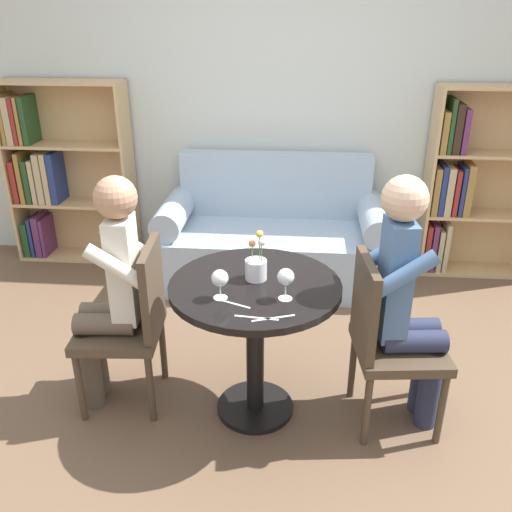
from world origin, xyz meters
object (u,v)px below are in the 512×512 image
at_px(couch, 273,240).
at_px(wine_glass_right, 286,278).
at_px(bookshelf_left, 57,174).
at_px(bookshelf_right, 473,185).
at_px(chair_right, 386,337).
at_px(chair_left, 132,319).
at_px(person_right, 408,301).
at_px(person_left, 111,290).
at_px(wine_glass_left, 220,279).
at_px(flower_vase, 256,266).

relative_size(couch, wine_glass_right, 11.37).
distance_m(bookshelf_left, wine_glass_right, 2.75).
relative_size(bookshelf_right, chair_right, 1.60).
distance_m(bookshelf_left, chair_left, 2.13).
bearing_deg(bookshelf_right, person_right, -113.31).
distance_m(person_left, wine_glass_left, 0.64).
height_order(couch, chair_right, couch).
height_order(bookshelf_left, wine_glass_right, bookshelf_left).
bearing_deg(couch, person_left, -115.28).
bearing_deg(wine_glass_right, flower_vase, 128.22).
relative_size(bookshelf_left, chair_right, 1.60).
xyz_separation_m(person_right, flower_vase, (-0.72, 0.05, 0.13)).
height_order(wine_glass_right, flower_vase, flower_vase).
bearing_deg(bookshelf_left, wine_glass_left, -50.66).
height_order(chair_left, flower_vase, flower_vase).
height_order(person_right, wine_glass_right, person_right).
xyz_separation_m(wine_glass_left, wine_glass_right, (0.29, 0.02, 0.01)).
distance_m(chair_left, wine_glass_left, 0.64).
relative_size(chair_right, wine_glass_right, 6.00).
height_order(bookshelf_right, flower_vase, bookshelf_right).
bearing_deg(bookshelf_right, flower_vase, -130.20).
xyz_separation_m(bookshelf_right, person_left, (-2.23, -1.80, -0.04)).
relative_size(person_left, flower_vase, 5.06).
relative_size(person_right, flower_vase, 5.25).
height_order(person_right, wine_glass_left, person_right).
xyz_separation_m(chair_right, wine_glass_left, (-0.78, -0.14, 0.35)).
xyz_separation_m(chair_left, wine_glass_right, (0.78, -0.18, 0.36)).
distance_m(bookshelf_left, person_right, 3.09).
distance_m(bookshelf_left, person_left, 2.08).
bearing_deg(bookshelf_left, wine_glass_right, -45.74).
distance_m(couch, chair_right, 1.71).
bearing_deg(flower_vase, wine_glass_left, -124.84).
bearing_deg(person_right, bookshelf_left, 47.29).
bearing_deg(flower_vase, bookshelf_left, 134.83).
distance_m(chair_right, flower_vase, 0.72).
bearing_deg(wine_glass_left, bookshelf_right, 50.32).
relative_size(couch, person_right, 1.32).
relative_size(wine_glass_right, flower_vase, 0.61).
height_order(person_right, flower_vase, person_right).
xyz_separation_m(chair_right, wine_glass_right, (-0.49, -0.13, 0.36)).
height_order(chair_right, person_left, person_left).
xyz_separation_m(bookshelf_left, person_right, (2.49, -1.83, -0.02)).
bearing_deg(flower_vase, person_right, -3.64).
bearing_deg(couch, wine_glass_right, -85.04).
distance_m(bookshelf_left, flower_vase, 2.52).
relative_size(chair_left, flower_vase, 3.64).
bearing_deg(wine_glass_right, person_right, 13.89).
bearing_deg(wine_glass_left, flower_vase, 55.16).
bearing_deg(wine_glass_left, chair_right, 10.43).
height_order(bookshelf_right, wine_glass_left, bookshelf_right).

